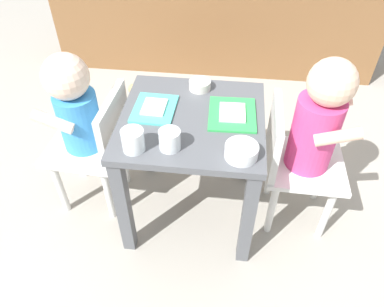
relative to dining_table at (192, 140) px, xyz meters
name	(u,v)px	position (x,y,z in m)	size (l,w,h in m)	color
ground_plane	(192,207)	(0.00, 0.00, -0.38)	(7.00, 7.00, 0.00)	#9E998E
dining_table	(192,140)	(0.00, 0.00, 0.00)	(0.49, 0.48, 0.48)	#515459
seated_child_left	(81,115)	(-0.40, 0.02, 0.06)	(0.29, 0.29, 0.67)	silver
seated_child_right	(312,129)	(0.40, 0.02, 0.07)	(0.28, 0.28, 0.71)	silver
dog	(170,98)	(-0.17, 0.52, -0.19)	(0.44, 0.19, 0.29)	tan
food_tray_left	(154,108)	(-0.13, 0.03, 0.11)	(0.15, 0.18, 0.02)	#4CC6BC
food_tray_right	(232,114)	(0.13, 0.03, 0.11)	(0.16, 0.19, 0.02)	green
water_cup_left	(133,141)	(-0.16, -0.18, 0.13)	(0.07, 0.07, 0.07)	white
water_cup_right	(170,141)	(-0.05, -0.16, 0.13)	(0.07, 0.07, 0.06)	white
veggie_bowl_far	(200,85)	(0.01, 0.17, 0.12)	(0.08, 0.08, 0.03)	silver
cereal_bowl_left_side	(241,151)	(0.17, -0.17, 0.12)	(0.10, 0.10, 0.04)	white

